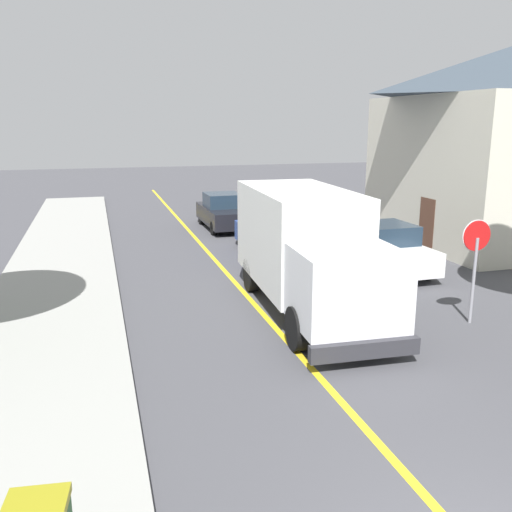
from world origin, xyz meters
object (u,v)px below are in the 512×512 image
parked_car_near (272,235)px  stop_sign (476,251)px  parked_car_mid (223,212)px  parked_van_across (384,249)px  box_truck (306,246)px  house_across_street (504,143)px

parked_car_near → stop_sign: size_ratio=1.67×
parked_car_near → parked_car_mid: (-0.57, 5.78, 0.00)m
stop_sign → parked_van_across: bearing=86.1°
parked_van_across → stop_sign: size_ratio=1.67×
box_truck → house_across_street: house_across_street is taller
box_truck → parked_car_near: bearing=80.6°
parked_car_mid → parked_car_near: bearing=-84.3°
stop_sign → house_across_street: 11.39m
box_truck → parked_car_mid: (0.47, 12.07, -0.97)m
parked_car_near → house_across_street: (10.06, -0.11, 3.32)m
parked_car_near → stop_sign: bearing=-72.9°
parked_car_near → house_across_street: 10.59m
box_truck → parked_car_mid: size_ratio=1.65×
parked_car_near → parked_car_mid: 5.81m
box_truck → parked_car_mid: 12.12m
box_truck → stop_sign: 4.21m
box_truck → parked_car_near: (1.05, 6.29, -0.97)m
parked_car_mid → stop_sign: (3.17, -14.19, 1.06)m
parked_car_mid → box_truck: bearing=-92.2°
box_truck → parked_car_near: 6.45m
box_truck → parked_car_mid: box_truck is taller
parked_car_near → stop_sign: stop_sign is taller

